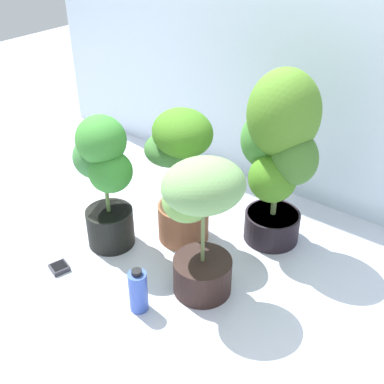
{
  "coord_description": "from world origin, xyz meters",
  "views": [
    {
      "loc": [
        1.24,
        -1.42,
        1.53
      ],
      "look_at": [
        0.09,
        0.08,
        0.34
      ],
      "focal_mm": 45.38,
      "sensor_mm": 36.0,
      "label": 1
    }
  ],
  "objects_px": {
    "potted_plant_front_right": "(200,215)",
    "hygrometer_box": "(59,267)",
    "nutrient_bottle": "(138,291)",
    "potted_plant_front_left": "(104,174)",
    "potted_plant_back_right": "(279,147)",
    "potted_plant_center": "(180,167)"
  },
  "relations": [
    {
      "from": "potted_plant_front_right",
      "to": "hygrometer_box",
      "type": "relative_size",
      "value": 6.55
    },
    {
      "from": "nutrient_bottle",
      "to": "hygrometer_box",
      "type": "bearing_deg",
      "value": -174.18
    },
    {
      "from": "potted_plant_front_left",
      "to": "potted_plant_back_right",
      "type": "distance_m",
      "value": 0.81
    },
    {
      "from": "potted_plant_front_right",
      "to": "nutrient_bottle",
      "type": "distance_m",
      "value": 0.41
    },
    {
      "from": "hygrometer_box",
      "to": "potted_plant_front_right",
      "type": "bearing_deg",
      "value": -136.05
    },
    {
      "from": "hygrometer_box",
      "to": "nutrient_bottle",
      "type": "height_order",
      "value": "nutrient_bottle"
    },
    {
      "from": "potted_plant_front_left",
      "to": "potted_plant_front_right",
      "type": "relative_size",
      "value": 1.05
    },
    {
      "from": "potted_plant_front_left",
      "to": "hygrometer_box",
      "type": "xyz_separation_m",
      "value": [
        -0.04,
        -0.3,
        -0.39
      ]
    },
    {
      "from": "hygrometer_box",
      "to": "potted_plant_center",
      "type": "bearing_deg",
      "value": -100.51
    },
    {
      "from": "potted_plant_front_left",
      "to": "nutrient_bottle",
      "type": "relative_size",
      "value": 3.24
    },
    {
      "from": "potted_plant_front_left",
      "to": "potted_plant_center",
      "type": "xyz_separation_m",
      "value": [
        0.24,
        0.26,
        0.0
      ]
    },
    {
      "from": "potted_plant_center",
      "to": "nutrient_bottle",
      "type": "height_order",
      "value": "potted_plant_center"
    },
    {
      "from": "potted_plant_back_right",
      "to": "nutrient_bottle",
      "type": "bearing_deg",
      "value": -104.45
    },
    {
      "from": "potted_plant_front_right",
      "to": "potted_plant_back_right",
      "type": "xyz_separation_m",
      "value": [
        0.07,
        0.5,
        0.13
      ]
    },
    {
      "from": "potted_plant_front_right",
      "to": "nutrient_bottle",
      "type": "height_order",
      "value": "potted_plant_front_right"
    },
    {
      "from": "hygrometer_box",
      "to": "nutrient_bottle",
      "type": "xyz_separation_m",
      "value": [
        0.47,
        0.05,
        0.09
      ]
    },
    {
      "from": "potted_plant_front_right",
      "to": "nutrient_bottle",
      "type": "relative_size",
      "value": 3.08
    },
    {
      "from": "potted_plant_center",
      "to": "potted_plant_back_right",
      "type": "height_order",
      "value": "potted_plant_back_right"
    },
    {
      "from": "potted_plant_back_right",
      "to": "potted_plant_front_left",
      "type": "bearing_deg",
      "value": -140.42
    },
    {
      "from": "potted_plant_center",
      "to": "potted_plant_front_right",
      "type": "relative_size",
      "value": 1.07
    },
    {
      "from": "potted_plant_front_right",
      "to": "potted_plant_back_right",
      "type": "relative_size",
      "value": 0.73
    },
    {
      "from": "potted_plant_front_left",
      "to": "potted_plant_back_right",
      "type": "bearing_deg",
      "value": 39.58
    }
  ]
}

